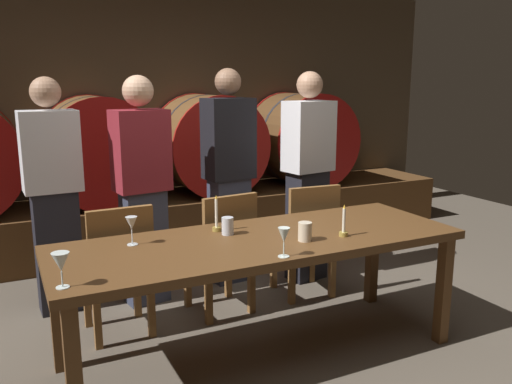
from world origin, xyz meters
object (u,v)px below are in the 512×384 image
at_px(dining_table, 260,249).
at_px(wine_glass_center, 132,224).
at_px(wine_barrel_far_right, 302,139).
at_px(chair_center, 223,248).
at_px(chair_right, 307,235).
at_px(guest_center_left, 142,189).
at_px(chair_left, 119,265).
at_px(wine_barrel_center_left, 97,151).
at_px(wine_barrel_center_right, 209,144).
at_px(cup_left, 228,226).
at_px(cup_right, 305,232).
at_px(guest_center_right, 229,175).
at_px(candle_right, 344,228).
at_px(wine_glass_left, 61,263).
at_px(guest_far_right, 308,176).
at_px(guest_far_left, 54,195).
at_px(wine_glass_right, 284,236).
at_px(candle_left, 217,221).

xyz_separation_m(dining_table, wine_glass_center, (-0.70, 0.19, 0.19)).
bearing_deg(wine_barrel_far_right, chair_center, -133.50).
height_order(chair_right, guest_center_left, guest_center_left).
xyz_separation_m(chair_left, wine_glass_center, (0.00, -0.42, 0.37)).
distance_m(wine_barrel_center_left, chair_center, 1.92).
relative_size(wine_barrel_center_right, cup_left, 9.69).
bearing_deg(chair_center, cup_right, 96.27).
height_order(wine_barrel_center_left, chair_left, wine_barrel_center_left).
relative_size(wine_barrel_center_left, wine_barrel_far_right, 1.00).
xyz_separation_m(guest_center_right, candle_right, (0.13, -1.39, -0.09)).
bearing_deg(wine_glass_left, guest_far_right, 31.81).
bearing_deg(wine_glass_left, chair_left, 65.05).
bearing_deg(chair_right, wine_glass_left, 31.51).
bearing_deg(guest_far_left, dining_table, 126.83).
distance_m(wine_barrel_center_right, candle_right, 2.61).
distance_m(wine_barrel_center_right, wine_glass_center, 2.58).
relative_size(wine_barrel_far_right, wine_glass_center, 6.30).
bearing_deg(wine_glass_right, wine_glass_center, 140.24).
relative_size(wine_barrel_center_left, guest_far_right, 0.60).
distance_m(chair_right, candle_right, 0.92).
bearing_deg(wine_barrel_center_left, wine_glass_left, -102.98).
distance_m(guest_center_right, candle_right, 1.40).
xyz_separation_m(wine_barrel_far_right, wine_glass_center, (-2.41, -2.22, -0.13)).
xyz_separation_m(guest_center_right, wine_glass_right, (-0.36, -1.56, -0.04)).
xyz_separation_m(wine_barrel_far_right, chair_center, (-1.69, -1.78, -0.50)).
xyz_separation_m(candle_left, cup_left, (0.03, -0.10, -0.01)).
bearing_deg(dining_table, cup_left, 134.42).
xyz_separation_m(wine_barrel_center_right, cup_left, (-0.76, -2.27, -0.20)).
xyz_separation_m(guest_center_right, cup_left, (-0.47, -1.07, -0.09)).
xyz_separation_m(candle_right, wine_glass_center, (-1.15, 0.38, 0.07)).
bearing_deg(wine_glass_center, dining_table, -15.61).
height_order(guest_far_left, wine_glass_center, guest_far_left).
bearing_deg(guest_center_left, cup_left, 97.14).
relative_size(chair_left, guest_far_right, 0.52).
height_order(wine_barrel_center_right, guest_far_right, guest_far_right).
relative_size(dining_table, cup_right, 21.97).
distance_m(wine_barrel_center_left, guest_far_left, 1.31).
bearing_deg(candle_left, cup_left, -71.41).
bearing_deg(chair_center, wine_glass_right, 80.00).
xyz_separation_m(wine_glass_center, wine_glass_right, (0.65, -0.54, -0.01)).
bearing_deg(wine_barrel_center_right, chair_left, -126.06).
bearing_deg(candle_right, chair_right, 72.07).
xyz_separation_m(wine_barrel_far_right, guest_center_right, (-1.39, -1.20, -0.10)).
relative_size(chair_right, wine_glass_left, 5.45).
relative_size(wine_barrel_far_right, guest_center_right, 0.59).
bearing_deg(dining_table, guest_far_right, 46.76).
bearing_deg(cup_left, wine_glass_left, -156.04).
bearing_deg(cup_left, guest_center_right, 66.39).
relative_size(wine_glass_center, wine_glass_right, 1.03).
xyz_separation_m(wine_barrel_center_left, chair_center, (0.52, -1.78, -0.50)).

